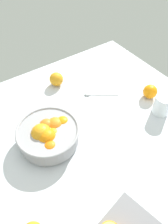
% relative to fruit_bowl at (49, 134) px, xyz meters
% --- Properties ---
extents(ground_plane, '(1.19, 1.06, 0.03)m').
position_rel_fruit_bowl_xyz_m(ground_plane, '(0.18, -0.02, -0.07)').
color(ground_plane, silver).
extents(fruit_bowl, '(0.27, 0.27, 0.11)m').
position_rel_fruit_bowl_xyz_m(fruit_bowl, '(0.00, 0.00, 0.00)').
color(fruit_bowl, '#99999E').
rests_on(fruit_bowl, ground_plane).
extents(juice_glass, '(0.08, 0.08, 0.10)m').
position_rel_fruit_bowl_xyz_m(juice_glass, '(0.53, -0.15, -0.01)').
color(juice_glass, white).
rests_on(juice_glass, ground_plane).
extents(loose_orange_0, '(0.07, 0.07, 0.07)m').
position_rel_fruit_bowl_xyz_m(loose_orange_0, '(0.21, 0.32, -0.01)').
color(loose_orange_0, orange).
rests_on(loose_orange_0, ground_plane).
extents(loose_orange_2, '(0.07, 0.07, 0.07)m').
position_rel_fruit_bowl_xyz_m(loose_orange_2, '(0.56, -0.04, -0.02)').
color(loose_orange_2, orange).
rests_on(loose_orange_2, ground_plane).
extents(spoon, '(0.16, 0.12, 0.01)m').
position_rel_fruit_bowl_xyz_m(spoon, '(0.34, 0.13, -0.05)').
color(spoon, silver).
rests_on(spoon, ground_plane).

